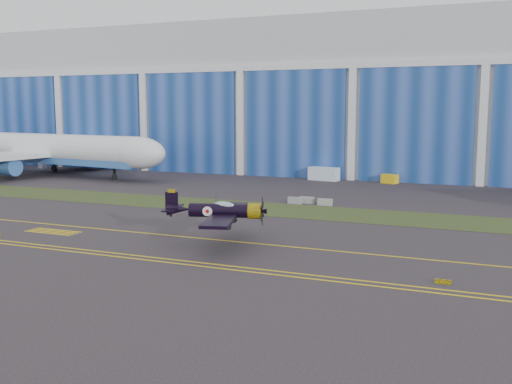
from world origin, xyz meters
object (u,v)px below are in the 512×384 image
at_px(shipping_container, 324,174).
at_px(jetliner, 44,116).
at_px(tug, 390,179).
at_px(warbird, 219,210).

bearing_deg(shipping_container, jetliner, -157.95).
relative_size(jetliner, tug, 27.13).
height_order(warbird, jetliner, jetliner).
xyz_separation_m(jetliner, tug, (65.14, 11.97, -10.62)).
xyz_separation_m(shipping_container, tug, (11.84, 0.21, -0.41)).
xyz_separation_m(warbird, shipping_container, (-5.48, 53.91, -2.16)).
height_order(warbird, shipping_container, warbird).
bearing_deg(jetliner, shipping_container, 20.24).
relative_size(shipping_container, tug, 2.05).
distance_m(warbird, jetliner, 72.79).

